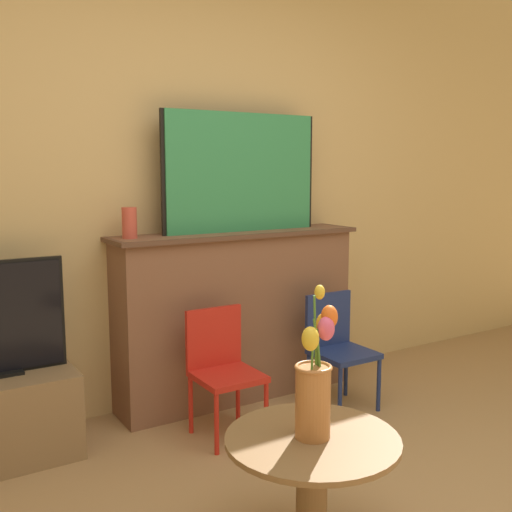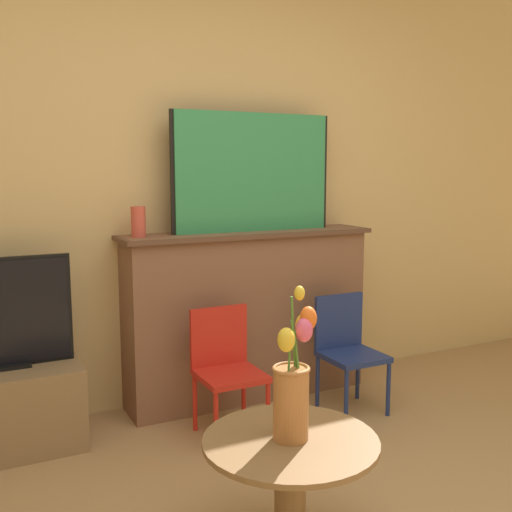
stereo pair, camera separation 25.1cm
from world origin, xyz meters
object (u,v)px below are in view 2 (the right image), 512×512
object	(u,v)px
chair_blue	(347,346)
chair_red	(226,363)
vase_tulips	(293,384)
painting	(253,173)

from	to	relation	value
chair_blue	chair_red	bearing A→B (deg)	178.25
chair_red	vase_tulips	world-z (taller)	vase_tulips
painting	chair_blue	xyz separation A→B (m)	(0.38, -0.43, -0.97)
chair_blue	painting	bearing A→B (deg)	131.76
chair_blue	vase_tulips	size ratio (longest dim) A/B	1.25
chair_red	vase_tulips	bearing A→B (deg)	-101.76
painting	vase_tulips	world-z (taller)	painting
chair_red	chair_blue	xyz separation A→B (m)	(0.74, -0.02, 0.00)
chair_blue	vase_tulips	distance (m)	1.44
painting	chair_red	world-z (taller)	painting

